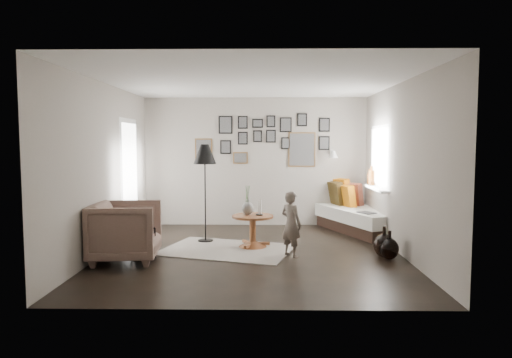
{
  "coord_description": "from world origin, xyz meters",
  "views": [
    {
      "loc": [
        0.18,
        -6.9,
        1.7
      ],
      "look_at": [
        0.05,
        0.5,
        1.1
      ],
      "focal_mm": 32.0,
      "sensor_mm": 36.0,
      "label": 1
    }
  ],
  "objects_px": {
    "pedestal_table": "(253,232)",
    "child": "(291,224)",
    "daybed": "(359,216)",
    "demijohn_large": "(384,245)",
    "floor_lamp": "(205,158)",
    "magazine_basket": "(143,244)",
    "armchair": "(126,231)",
    "demijohn_small": "(389,249)",
    "vase": "(248,206)"
  },
  "relations": [
    {
      "from": "magazine_basket",
      "to": "daybed",
      "type": "bearing_deg",
      "value": 30.73
    },
    {
      "from": "armchair",
      "to": "floor_lamp",
      "type": "bearing_deg",
      "value": -42.84
    },
    {
      "from": "child",
      "to": "pedestal_table",
      "type": "bearing_deg",
      "value": 0.83
    },
    {
      "from": "demijohn_small",
      "to": "child",
      "type": "distance_m",
      "value": 1.46
    },
    {
      "from": "vase",
      "to": "magazine_basket",
      "type": "xyz_separation_m",
      "value": [
        -1.5,
        -0.76,
        -0.45
      ]
    },
    {
      "from": "floor_lamp",
      "to": "demijohn_small",
      "type": "height_order",
      "value": "floor_lamp"
    },
    {
      "from": "pedestal_table",
      "to": "magazine_basket",
      "type": "xyz_separation_m",
      "value": [
        -1.58,
        -0.74,
        -0.02
      ]
    },
    {
      "from": "demijohn_small",
      "to": "magazine_basket",
      "type": "bearing_deg",
      "value": -179.94
    },
    {
      "from": "vase",
      "to": "demijohn_small",
      "type": "relative_size",
      "value": 1.13
    },
    {
      "from": "daybed",
      "to": "floor_lamp",
      "type": "relative_size",
      "value": 1.28
    },
    {
      "from": "daybed",
      "to": "armchair",
      "type": "distance_m",
      "value": 4.42
    },
    {
      "from": "pedestal_table",
      "to": "armchair",
      "type": "distance_m",
      "value": 2.0
    },
    {
      "from": "vase",
      "to": "armchair",
      "type": "bearing_deg",
      "value": -152.64
    },
    {
      "from": "pedestal_table",
      "to": "daybed",
      "type": "distance_m",
      "value": 2.44
    },
    {
      "from": "magazine_basket",
      "to": "demijohn_small",
      "type": "distance_m",
      "value": 3.58
    },
    {
      "from": "pedestal_table",
      "to": "armchair",
      "type": "height_order",
      "value": "armchair"
    },
    {
      "from": "armchair",
      "to": "floor_lamp",
      "type": "height_order",
      "value": "floor_lamp"
    },
    {
      "from": "pedestal_table",
      "to": "demijohn_small",
      "type": "height_order",
      "value": "pedestal_table"
    },
    {
      "from": "magazine_basket",
      "to": "demijohn_large",
      "type": "relative_size",
      "value": 0.96
    },
    {
      "from": "pedestal_table",
      "to": "demijohn_large",
      "type": "height_order",
      "value": "pedestal_table"
    },
    {
      "from": "daybed",
      "to": "demijohn_small",
      "type": "distance_m",
      "value": 2.13
    },
    {
      "from": "pedestal_table",
      "to": "child",
      "type": "xyz_separation_m",
      "value": [
        0.58,
        -0.57,
        0.25
      ]
    },
    {
      "from": "vase",
      "to": "demijohn_small",
      "type": "xyz_separation_m",
      "value": [
        2.08,
        -0.75,
        -0.51
      ]
    },
    {
      "from": "armchair",
      "to": "magazine_basket",
      "type": "distance_m",
      "value": 0.32
    },
    {
      "from": "floor_lamp",
      "to": "child",
      "type": "height_order",
      "value": "floor_lamp"
    },
    {
      "from": "pedestal_table",
      "to": "child",
      "type": "height_order",
      "value": "child"
    },
    {
      "from": "floor_lamp",
      "to": "demijohn_large",
      "type": "distance_m",
      "value": 3.22
    },
    {
      "from": "vase",
      "to": "child",
      "type": "distance_m",
      "value": 0.91
    },
    {
      "from": "daybed",
      "to": "demijohn_large",
      "type": "distance_m",
      "value": 2.01
    },
    {
      "from": "daybed",
      "to": "magazine_basket",
      "type": "relative_size",
      "value": 4.79
    },
    {
      "from": "vase",
      "to": "floor_lamp",
      "type": "xyz_separation_m",
      "value": [
        -0.74,
        0.4,
        0.76
      ]
    },
    {
      "from": "vase",
      "to": "floor_lamp",
      "type": "bearing_deg",
      "value": 151.64
    },
    {
      "from": "armchair",
      "to": "demijohn_small",
      "type": "height_order",
      "value": "armchair"
    },
    {
      "from": "vase",
      "to": "demijohn_large",
      "type": "bearing_deg",
      "value": -17.27
    },
    {
      "from": "armchair",
      "to": "floor_lamp",
      "type": "xyz_separation_m",
      "value": [
        0.98,
        1.29,
        1.01
      ]
    },
    {
      "from": "floor_lamp",
      "to": "armchair",
      "type": "bearing_deg",
      "value": -127.21
    },
    {
      "from": "armchair",
      "to": "demijohn_small",
      "type": "bearing_deg",
      "value": -93.59
    },
    {
      "from": "child",
      "to": "magazine_basket",
      "type": "bearing_deg",
      "value": 49.53
    },
    {
      "from": "floor_lamp",
      "to": "magazine_basket",
      "type": "xyz_separation_m",
      "value": [
        -0.76,
        -1.16,
        -1.22
      ]
    },
    {
      "from": "daybed",
      "to": "child",
      "type": "xyz_separation_m",
      "value": [
        -1.42,
        -1.96,
        0.19
      ]
    },
    {
      "from": "vase",
      "to": "child",
      "type": "xyz_separation_m",
      "value": [
        0.66,
        -0.59,
        -0.18
      ]
    },
    {
      "from": "demijohn_small",
      "to": "armchair",
      "type": "bearing_deg",
      "value": -177.97
    },
    {
      "from": "pedestal_table",
      "to": "child",
      "type": "bearing_deg",
      "value": -44.3
    },
    {
      "from": "demijohn_small",
      "to": "child",
      "type": "height_order",
      "value": "child"
    },
    {
      "from": "demijohn_large",
      "to": "demijohn_small",
      "type": "xyz_separation_m",
      "value": [
        0.04,
        -0.12,
        -0.02
      ]
    },
    {
      "from": "floor_lamp",
      "to": "magazine_basket",
      "type": "distance_m",
      "value": 1.84
    },
    {
      "from": "child",
      "to": "floor_lamp",
      "type": "bearing_deg",
      "value": 9.95
    },
    {
      "from": "pedestal_table",
      "to": "child",
      "type": "distance_m",
      "value": 0.85
    },
    {
      "from": "child",
      "to": "demijohn_small",
      "type": "bearing_deg",
      "value": -141.43
    },
    {
      "from": "demijohn_small",
      "to": "child",
      "type": "bearing_deg",
      "value": 173.44
    }
  ]
}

